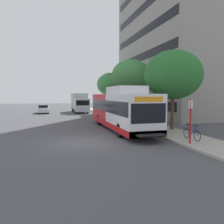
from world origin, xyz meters
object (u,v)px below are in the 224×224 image
at_px(bus_stop_sign_pole, 191,118).
at_px(box_truck_background, 80,102).
at_px(bicycle_parked, 192,133).
at_px(street_tree_mid_block, 131,76).
at_px(parked_car_far_lane, 43,109).
at_px(street_tree_far_block, 110,84).
at_px(street_tree_near_stop, 173,75).
at_px(transit_bus, 120,110).

xyz_separation_m(bus_stop_sign_pole, box_truck_background, (-2.84, 27.23, 0.09)).
relative_size(bus_stop_sign_pole, bicycle_parked, 1.48).
height_order(street_tree_mid_block, parked_car_far_lane, street_tree_mid_block).
distance_m(street_tree_far_block, parked_car_far_lane, 11.81).
xyz_separation_m(street_tree_near_stop, street_tree_mid_block, (-0.12, 9.41, 0.65)).
xyz_separation_m(street_tree_mid_block, street_tree_far_block, (0.05, 9.68, -0.53)).
relative_size(bus_stop_sign_pole, street_tree_far_block, 0.40).
bearing_deg(bicycle_parked, bus_stop_sign_pole, -129.97).
distance_m(street_tree_near_stop, parked_car_far_lane, 24.75).
height_order(transit_bus, bus_stop_sign_pole, transit_bus).
bearing_deg(bus_stop_sign_pole, transit_bus, 105.79).
bearing_deg(street_tree_near_stop, street_tree_mid_block, 90.70).
height_order(street_tree_near_stop, street_tree_far_block, same).
xyz_separation_m(transit_bus, street_tree_far_block, (3.86, 17.17, 3.03)).
height_order(transit_bus, box_truck_background, transit_bus).
relative_size(street_tree_far_block, parked_car_far_lane, 1.44).
xyz_separation_m(street_tree_far_block, box_truck_background, (-4.69, 2.98, -3.00)).
bearing_deg(bicycle_parked, street_tree_near_stop, 75.16).
xyz_separation_m(transit_bus, bicycle_parked, (2.81, -6.13, -1.14)).
height_order(bus_stop_sign_pole, street_tree_near_stop, street_tree_near_stop).
height_order(street_tree_near_stop, box_truck_background, street_tree_near_stop).
bearing_deg(bus_stop_sign_pole, street_tree_near_stop, 69.63).
xyz_separation_m(street_tree_far_block, parked_car_far_lane, (-10.71, 2.84, -4.08)).
relative_size(bicycle_parked, street_tree_far_block, 0.27).
xyz_separation_m(bicycle_parked, parked_car_far_lane, (-9.66, 26.14, 0.10)).
height_order(street_tree_near_stop, street_tree_mid_block, street_tree_mid_block).
xyz_separation_m(bus_stop_sign_pole, street_tree_near_stop, (1.92, 5.17, 2.97)).
bearing_deg(parked_car_far_lane, street_tree_far_block, -14.86).
height_order(street_tree_mid_block, street_tree_far_block, street_tree_mid_block).
height_order(bicycle_parked, street_tree_far_block, street_tree_far_block).
xyz_separation_m(street_tree_mid_block, box_truck_background, (-4.64, 12.66, -3.52)).
distance_m(transit_bus, bus_stop_sign_pole, 7.37).
bearing_deg(bicycle_parked, parked_car_far_lane, 110.29).
xyz_separation_m(bicycle_parked, street_tree_near_stop, (1.12, 4.21, 4.05)).
distance_m(bus_stop_sign_pole, street_tree_mid_block, 15.13).
bearing_deg(street_tree_near_stop, box_truck_background, 102.17).
xyz_separation_m(street_tree_near_stop, parked_car_far_lane, (-10.78, 21.93, -3.95)).
bearing_deg(box_truck_background, transit_bus, -87.63).
bearing_deg(transit_bus, parked_car_far_lane, 108.91).
relative_size(street_tree_near_stop, street_tree_mid_block, 0.90).
bearing_deg(parked_car_far_lane, street_tree_mid_block, -49.58).
xyz_separation_m(street_tree_near_stop, street_tree_far_block, (-0.07, 19.08, 0.12)).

